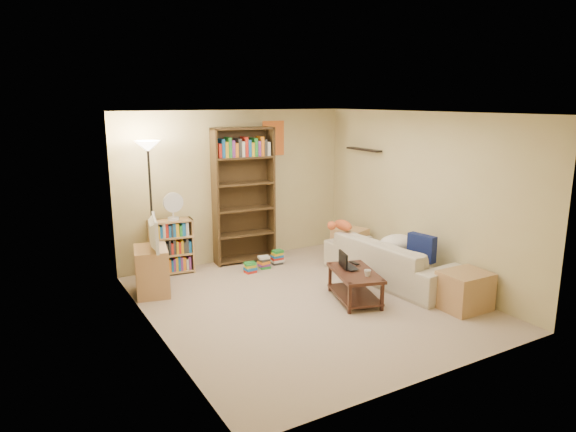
{
  "coord_description": "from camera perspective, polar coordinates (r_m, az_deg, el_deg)",
  "views": [
    {
      "loc": [
        -3.45,
        -5.49,
        2.66
      ],
      "look_at": [
        0.09,
        0.65,
        1.05
      ],
      "focal_mm": 32.0,
      "sensor_mm": 36.0,
      "label": 1
    }
  ],
  "objects": [
    {
      "name": "room",
      "position": [
        6.57,
        2.16,
        3.71
      ],
      "size": [
        4.5,
        4.54,
        2.52
      ],
      "color": "#C4A693",
      "rests_on": "ground"
    },
    {
      "name": "side_table",
      "position": [
        8.7,
        6.87,
        -3.2
      ],
      "size": [
        0.62,
        0.62,
        0.55
      ],
      "primitive_type": "cube",
      "rotation": [
        0.0,
        0.0,
        0.35
      ],
      "color": "tan",
      "rests_on": "ground"
    },
    {
      "name": "navy_pillow",
      "position": [
        7.53,
        14.63,
        -3.41
      ],
      "size": [
        0.2,
        0.44,
        0.38
      ],
      "primitive_type": "cube",
      "rotation": [
        0.0,
        0.0,
        1.75
      ],
      "color": "#121C52",
      "rests_on": "sofa"
    },
    {
      "name": "coffee_table",
      "position": [
        7.02,
        7.44,
        -7.26
      ],
      "size": [
        0.76,
        1.04,
        0.41
      ],
      "rotation": [
        0.0,
        0.0,
        -0.29
      ],
      "color": "#402218",
      "rests_on": "ground"
    },
    {
      "name": "floor_lamp",
      "position": [
        7.6,
        -15.18,
        4.89
      ],
      "size": [
        0.36,
        0.36,
        2.1
      ],
      "color": "black",
      "rests_on": "ground"
    },
    {
      "name": "cream_blanket",
      "position": [
        7.92,
        12.0,
        -2.95
      ],
      "size": [
        0.59,
        0.42,
        0.25
      ],
      "primitive_type": "ellipsoid",
      "color": "white",
      "rests_on": "sofa"
    },
    {
      "name": "tv_stand",
      "position": [
        7.43,
        -14.89,
        -5.92
      ],
      "size": [
        0.56,
        0.7,
        0.66
      ],
      "primitive_type": "cube",
      "rotation": [
        0.0,
        0.0,
        -0.22
      ],
      "color": "tan",
      "rests_on": "ground"
    },
    {
      "name": "laptop",
      "position": [
        7.11,
        7.15,
        -5.59
      ],
      "size": [
        0.45,
        0.37,
        0.03
      ],
      "primitive_type": "imported",
      "rotation": [
        0.0,
        0.0,
        1.39
      ],
      "color": "black",
      "rests_on": "coffee_table"
    },
    {
      "name": "tabby_cat",
      "position": [
        8.14,
        5.91,
        -1.03
      ],
      "size": [
        0.5,
        0.21,
        0.17
      ],
      "color": "#DD5E2E",
      "rests_on": "sofa"
    },
    {
      "name": "tv_remote",
      "position": [
        7.28,
        7.38,
        -5.21
      ],
      "size": [
        0.05,
        0.17,
        0.02
      ],
      "primitive_type": "cube",
      "rotation": [
        0.0,
        0.0,
        0.01
      ],
      "color": "black",
      "rests_on": "coffee_table"
    },
    {
      "name": "television",
      "position": [
        7.28,
        -15.14,
        -1.81
      ],
      "size": [
        0.8,
        0.42,
        0.44
      ],
      "primitive_type": "imported",
      "rotation": [
        0.0,
        0.0,
        1.36
      ],
      "color": "black",
      "rests_on": "tv_stand"
    },
    {
      "name": "mug",
      "position": [
        6.79,
        8.83,
        -6.29
      ],
      "size": [
        0.17,
        0.17,
        0.09
      ],
      "primitive_type": "imported",
      "rotation": [
        0.0,
        0.0,
        -0.51
      ],
      "color": "silver",
      "rests_on": "coffee_table"
    },
    {
      "name": "short_bookshelf",
      "position": [
        8.17,
        -12.83,
        -3.37
      ],
      "size": [
        0.69,
        0.34,
        0.86
      ],
      "rotation": [
        0.0,
        0.0,
        -0.11
      ],
      "color": "tan",
      "rests_on": "ground"
    },
    {
      "name": "sofa",
      "position": [
        7.84,
        11.4,
        -4.82
      ],
      "size": [
        2.32,
        1.19,
        0.64
      ],
      "primitive_type": "imported",
      "rotation": [
        0.0,
        0.0,
        1.65
      ],
      "color": "beige",
      "rests_on": "ground"
    },
    {
      "name": "book_stacks",
      "position": [
        8.33,
        -2.5,
        -5.09
      ],
      "size": [
        0.78,
        0.31,
        0.24
      ],
      "color": "red",
      "rests_on": "ground"
    },
    {
      "name": "desk_fan",
      "position": [
        7.99,
        -12.64,
        1.16
      ],
      "size": [
        0.31,
        0.17,
        0.43
      ],
      "color": "silver",
      "rests_on": "short_bookshelf"
    },
    {
      "name": "tall_bookshelf",
      "position": [
        8.44,
        -4.96,
        2.64
      ],
      "size": [
        1.03,
        0.42,
        2.23
      ],
      "rotation": [
        0.0,
        0.0,
        -0.09
      ],
      "color": "#423019",
      "rests_on": "ground"
    },
    {
      "name": "end_cabinet",
      "position": [
        7.07,
        19.02,
        -7.86
      ],
      "size": [
        0.61,
        0.51,
        0.5
      ],
      "primitive_type": "cube",
      "rotation": [
        0.0,
        0.0,
        -0.02
      ],
      "color": "tan",
      "rests_on": "ground"
    },
    {
      "name": "laptop_screen",
      "position": [
        7.03,
        6.14,
        -4.84
      ],
      "size": [
        0.1,
        0.3,
        0.21
      ],
      "primitive_type": "cube",
      "rotation": [
        0.0,
        0.0,
        -0.29
      ],
      "color": "white",
      "rests_on": "laptop"
    }
  ]
}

